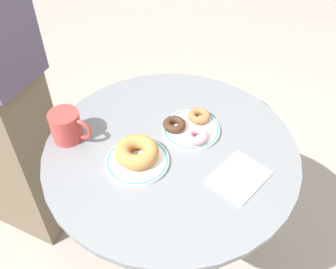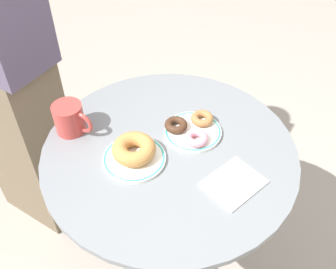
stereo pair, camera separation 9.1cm
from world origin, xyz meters
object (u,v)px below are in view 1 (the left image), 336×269
at_px(donut_old_fashioned, 137,152).
at_px(paper_napkin, 239,177).
at_px(plate_left, 137,161).
at_px(coffee_mug, 67,126).
at_px(cafe_table, 171,199).
at_px(plate_right, 190,129).
at_px(donut_chocolate, 174,124).
at_px(donut_pink_frosted, 196,136).
at_px(donut_cinnamon, 199,116).

xyz_separation_m(donut_old_fashioned, paper_napkin, (0.12, -0.25, -0.03)).
bearing_deg(plate_left, coffee_mug, 103.98).
bearing_deg(cafe_table, donut_old_fashioned, 151.92).
xyz_separation_m(plate_left, plate_right, (0.19, -0.04, -0.00)).
relative_size(plate_left, coffee_mug, 1.37).
xyz_separation_m(donut_chocolate, paper_napkin, (-0.03, -0.25, -0.02)).
height_order(plate_right, donut_old_fashioned, donut_old_fashioned).
bearing_deg(donut_pink_frosted, donut_chocolate, 92.04).
xyz_separation_m(cafe_table, plate_right, (0.10, 0.00, 0.24)).
height_order(cafe_table, donut_chocolate, donut_chocolate).
bearing_deg(cafe_table, coffee_mug, 120.20).
bearing_deg(donut_pink_frosted, coffee_mug, 126.84).
relative_size(plate_right, donut_pink_frosted, 2.49).
bearing_deg(plate_right, coffee_mug, 134.08).
height_order(plate_right, donut_pink_frosted, donut_pink_frosted).
bearing_deg(donut_chocolate, donut_cinnamon, -24.32).
bearing_deg(plate_left, donut_cinnamon, -7.76).
bearing_deg(coffee_mug, paper_napkin, -68.27).
distance_m(donut_old_fashioned, donut_pink_frosted, 0.18).
distance_m(cafe_table, paper_napkin, 0.32).
xyz_separation_m(plate_right, paper_napkin, (-0.06, -0.21, -0.00)).
bearing_deg(donut_old_fashioned, cafe_table, -28.08).
xyz_separation_m(donut_cinnamon, paper_napkin, (-0.11, -0.21, -0.02)).
height_order(plate_left, coffee_mug, coffee_mug).
bearing_deg(donut_cinnamon, plate_right, -175.41).
relative_size(donut_chocolate, coffee_mug, 0.54).
bearing_deg(coffee_mug, plate_left, -76.02).
xyz_separation_m(paper_napkin, coffee_mug, (-0.19, 0.47, 0.04)).
height_order(plate_right, donut_chocolate, donut_chocolate).
height_order(cafe_table, donut_cinnamon, donut_cinnamon).
height_order(plate_left, donut_pink_frosted, donut_pink_frosted).
height_order(cafe_table, paper_napkin, paper_napkin).
distance_m(plate_right, donut_old_fashioned, 0.19).
relative_size(donut_pink_frosted, paper_napkin, 0.47).
bearing_deg(donut_old_fashioned, donut_pink_frosted, -27.73).
relative_size(plate_right, donut_cinnamon, 2.49).
distance_m(plate_left, donut_cinnamon, 0.24).
relative_size(plate_right, paper_napkin, 1.16).
xyz_separation_m(donut_pink_frosted, paper_napkin, (-0.04, -0.17, -0.02)).
bearing_deg(cafe_table, plate_left, 157.24).
bearing_deg(donut_cinnamon, plate_left, 172.24).
relative_size(cafe_table, donut_chocolate, 11.20).
height_order(plate_left, donut_chocolate, donut_chocolate).
height_order(donut_cinnamon, donut_chocolate, same).
bearing_deg(donut_old_fashioned, donut_cinnamon, -9.74).
distance_m(plate_left, paper_napkin, 0.28).
height_order(donut_cinnamon, donut_pink_frosted, same).
xyz_separation_m(cafe_table, paper_napkin, (0.03, -0.21, 0.24)).
distance_m(donut_cinnamon, donut_pink_frosted, 0.09).
bearing_deg(donut_pink_frosted, plate_right, 57.32).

